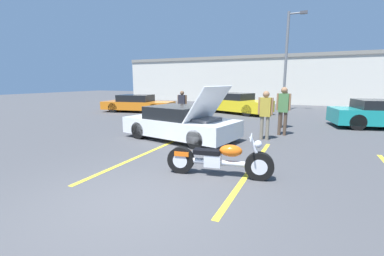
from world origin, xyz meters
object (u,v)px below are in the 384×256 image
object	(u,v)px
light_pole	(288,57)
spectator_near_motorcycle	(284,106)
show_car_hood_open	(181,123)
spectator_far_lot	(265,111)
parked_car_mid_row	(237,104)
parked_car_right_row	(382,114)
parked_car_left_row	(138,104)
spectator_midground	(283,107)
spectator_by_show_car	(182,104)
motorcycle	(219,160)

from	to	relation	value
light_pole	spectator_near_motorcycle	world-z (taller)	light_pole
light_pole	show_car_hood_open	size ratio (longest dim) A/B	1.51
light_pole	spectator_far_lot	size ratio (longest dim) A/B	3.77
parked_car_mid_row	parked_car_right_row	distance (m)	7.68
light_pole	show_car_hood_open	bearing A→B (deg)	-103.30
show_car_hood_open	spectator_far_lot	world-z (taller)	show_car_hood_open
light_pole	parked_car_left_row	distance (m)	10.55
spectator_far_lot	parked_car_mid_row	bearing A→B (deg)	112.32
parked_car_right_row	spectator_midground	distance (m)	5.19
spectator_near_motorcycle	spectator_by_show_car	world-z (taller)	spectator_near_motorcycle
motorcycle	spectator_by_show_car	world-z (taller)	spectator_by_show_car
show_car_hood_open	spectator_near_motorcycle	xyz separation A→B (m)	(3.12, 3.90, 0.42)
show_car_hood_open	parked_car_right_row	world-z (taller)	show_car_hood_open
show_car_hood_open	parked_car_mid_row	xyz separation A→B (m)	(-0.17, 8.27, 0.05)
parked_car_mid_row	spectator_midground	world-z (taller)	spectator_midground
light_pole	spectator_midground	world-z (taller)	light_pole
motorcycle	show_car_hood_open	bearing A→B (deg)	119.64
parked_car_left_row	spectator_near_motorcycle	distance (m)	9.90
light_pole	spectator_midground	distance (m)	8.89
parked_car_left_row	parked_car_mid_row	world-z (taller)	parked_car_mid_row
parked_car_mid_row	spectator_midground	bearing A→B (deg)	-39.64
parked_car_mid_row	parked_car_right_row	bearing A→B (deg)	1.40
show_car_hood_open	spectator_by_show_car	world-z (taller)	show_car_hood_open
motorcycle	spectator_far_lot	world-z (taller)	spectator_far_lot
parked_car_left_row	spectator_near_motorcycle	size ratio (longest dim) A/B	2.96
motorcycle	parked_car_right_row	xyz separation A→B (m)	(4.64, 8.62, 0.23)
parked_car_mid_row	spectator_far_lot	world-z (taller)	spectator_far_lot
show_car_hood_open	parked_car_left_row	distance (m)	9.00
spectator_by_show_car	show_car_hood_open	bearing A→B (deg)	-63.83
light_pole	parked_car_left_row	size ratio (longest dim) A/B	1.31
parked_car_left_row	parked_car_mid_row	xyz separation A→B (m)	(6.32, 2.04, 0.07)
light_pole	parked_car_left_row	world-z (taller)	light_pole
show_car_hood_open	spectator_midground	bearing A→B (deg)	45.43
spectator_far_lot	spectator_near_motorcycle	bearing A→B (deg)	82.20
parked_car_right_row	show_car_hood_open	bearing A→B (deg)	-153.78
motorcycle	spectator_midground	bearing A→B (deg)	70.97
parked_car_mid_row	spectator_near_motorcycle	xyz separation A→B (m)	(3.29, -4.36, 0.37)
light_pole	spectator_midground	bearing A→B (deg)	-85.29
show_car_hood_open	spectator_far_lot	bearing A→B (deg)	33.67
light_pole	spectator_by_show_car	xyz separation A→B (m)	(-4.24, -7.26, -2.70)
spectator_by_show_car	light_pole	bearing A→B (deg)	59.73
parked_car_mid_row	spectator_by_show_car	world-z (taller)	spectator_by_show_car
show_car_hood_open	parked_car_mid_row	distance (m)	8.27
spectator_midground	motorcycle	bearing A→B (deg)	-98.88
parked_car_right_row	spectator_midground	xyz separation A→B (m)	(-3.83, -3.47, 0.51)
light_pole	spectator_far_lot	bearing A→B (deg)	-88.74
motorcycle	parked_car_mid_row	distance (m)	11.49
light_pole	parked_car_right_row	world-z (taller)	light_pole
spectator_near_motorcycle	parked_car_right_row	bearing A→B (deg)	24.50
motorcycle	parked_car_mid_row	world-z (taller)	parked_car_mid_row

